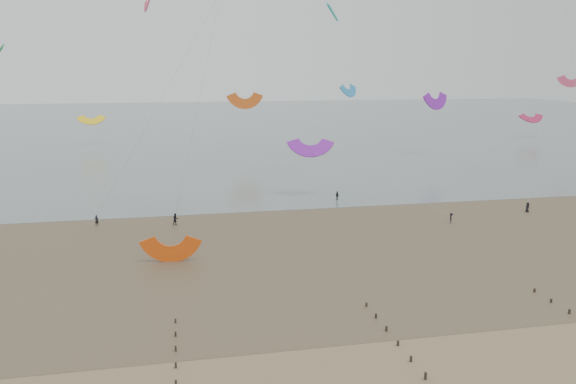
% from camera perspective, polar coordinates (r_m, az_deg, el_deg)
% --- Properties ---
extents(ground, '(500.00, 500.00, 0.00)m').
position_cam_1_polar(ground, '(44.19, 8.16, -18.11)').
color(ground, brown).
rests_on(ground, ground).
extents(sea_and_shore, '(500.00, 665.00, 0.03)m').
position_cam_1_polar(sea_and_shore, '(74.18, -3.70, -5.10)').
color(sea_and_shore, '#475654').
rests_on(sea_and_shore, ground).
extents(kitesurfer_lead, '(0.67, 0.53, 1.61)m').
position_cam_1_polar(kitesurfer_lead, '(85.91, -18.86, -2.75)').
color(kitesurfer_lead, black).
rests_on(kitesurfer_lead, ground).
extents(kitesurfers, '(100.56, 18.53, 1.80)m').
position_cam_1_polar(kitesurfers, '(90.17, 9.60, -1.51)').
color(kitesurfers, black).
rests_on(kitesurfers, ground).
extents(grounded_kite, '(6.39, 5.20, 3.29)m').
position_cam_1_polar(grounded_kite, '(68.24, -11.75, -6.94)').
color(grounded_kite, '#EA4E0E').
rests_on(grounded_kite, ground).
extents(kites_airborne, '(226.22, 120.77, 39.87)m').
position_cam_1_polar(kites_airborne, '(128.90, -7.83, 11.50)').
color(kites_airborne, purple).
rests_on(kites_airborne, ground).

